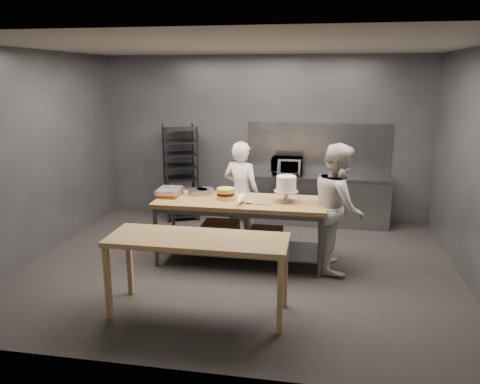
% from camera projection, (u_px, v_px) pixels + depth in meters
% --- Properties ---
extents(ground, '(6.00, 6.00, 0.00)m').
position_uv_depth(ground, '(241.00, 265.00, 6.67)').
color(ground, black).
rests_on(ground, ground).
extents(back_wall, '(6.00, 0.04, 3.00)m').
position_uv_depth(back_wall, '(264.00, 138.00, 8.69)').
color(back_wall, '#4C4F54').
rests_on(back_wall, ground).
extents(work_table, '(2.40, 0.90, 0.92)m').
position_uv_depth(work_table, '(240.00, 223.00, 6.70)').
color(work_table, brown).
rests_on(work_table, ground).
extents(near_counter, '(2.00, 0.70, 0.90)m').
position_uv_depth(near_counter, '(198.00, 245.00, 5.17)').
color(near_counter, '#8C5E3A').
rests_on(near_counter, ground).
extents(back_counter, '(2.60, 0.60, 0.90)m').
position_uv_depth(back_counter, '(316.00, 199.00, 8.47)').
color(back_counter, slate).
rests_on(back_counter, ground).
extents(splashback_panel, '(2.60, 0.02, 0.90)m').
position_uv_depth(splashback_panel, '(318.00, 148.00, 8.54)').
color(splashback_panel, slate).
rests_on(splashback_panel, back_counter).
extents(speed_rack, '(0.81, 0.84, 1.75)m').
position_uv_depth(speed_rack, '(181.00, 173.00, 8.72)').
color(speed_rack, black).
rests_on(speed_rack, ground).
extents(chef_behind, '(0.69, 0.56, 1.65)m').
position_uv_depth(chef_behind, '(241.00, 193.00, 7.36)').
color(chef_behind, white).
rests_on(chef_behind, ground).
extents(chef_right, '(0.75, 0.92, 1.76)m').
position_uv_depth(chef_right, '(338.00, 207.00, 6.40)').
color(chef_right, silver).
rests_on(chef_right, ground).
extents(microwave, '(0.54, 0.37, 0.30)m').
position_uv_depth(microwave, '(287.00, 166.00, 8.42)').
color(microwave, black).
rests_on(microwave, back_counter).
extents(frosted_cake_stand, '(0.34, 0.34, 0.36)m').
position_uv_depth(frosted_cake_stand, '(286.00, 185.00, 6.47)').
color(frosted_cake_stand, '#B1A68E').
rests_on(frosted_cake_stand, work_table).
extents(layer_cake, '(0.25, 0.25, 0.16)m').
position_uv_depth(layer_cake, '(226.00, 194.00, 6.64)').
color(layer_cake, gold).
rests_on(layer_cake, work_table).
extents(cake_pans, '(0.69, 0.41, 0.07)m').
position_uv_depth(cake_pans, '(193.00, 192.00, 6.93)').
color(cake_pans, gray).
rests_on(cake_pans, work_table).
extents(piping_bag, '(0.13, 0.38, 0.12)m').
position_uv_depth(piping_bag, '(239.00, 201.00, 6.33)').
color(piping_bag, white).
rests_on(piping_bag, work_table).
extents(offset_spatula, '(0.36, 0.02, 0.02)m').
position_uv_depth(offset_spatula, '(255.00, 204.00, 6.39)').
color(offset_spatula, slate).
rests_on(offset_spatula, work_table).
extents(pastry_clamshells, '(0.32, 0.41, 0.11)m').
position_uv_depth(pastry_clamshells, '(169.00, 192.00, 6.83)').
color(pastry_clamshells, '#934B1D').
rests_on(pastry_clamshells, work_table).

